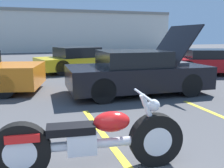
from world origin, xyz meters
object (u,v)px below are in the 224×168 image
show_car_hood_open (137,72)px  parked_car_right_row (211,62)px  parked_car_mid_right_row (79,60)px  motorcycle (91,141)px

show_car_hood_open → parked_car_right_row: (4.72, 2.46, -0.08)m
parked_car_right_row → parked_car_mid_right_row: 6.11m
parked_car_right_row → parked_car_mid_right_row: (-5.47, 2.71, 0.01)m
show_car_hood_open → parked_car_mid_right_row: show_car_hood_open is taller
show_car_hood_open → parked_car_right_row: show_car_hood_open is taller
motorcycle → show_car_hood_open: 4.59m
parked_car_right_row → motorcycle: bearing=-119.2°
show_car_hood_open → parked_car_mid_right_row: size_ratio=0.96×
parked_car_right_row → show_car_hood_open: bearing=-133.6°
parked_car_right_row → parked_car_mid_right_row: parked_car_mid_right_row is taller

